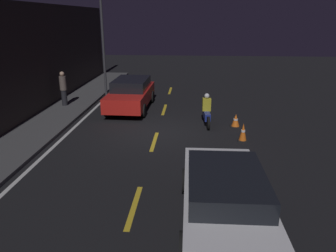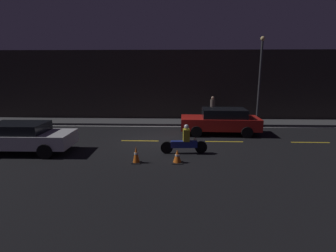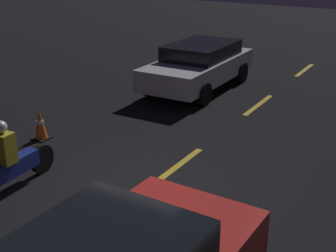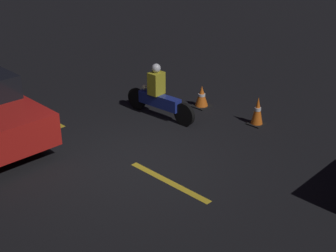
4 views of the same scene
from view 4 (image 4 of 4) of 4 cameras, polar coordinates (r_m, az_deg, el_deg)
ground_plane at (r=9.53m, az=-4.22°, el=-4.60°), size 56.00×56.00×0.00m
lane_dash_c at (r=8.90m, az=0.10°, el=-6.81°), size 2.00×0.14×0.01m
lane_dash_d at (r=12.13m, az=-15.30°, el=1.26°), size 2.00×0.14×0.01m
motorcycle at (r=11.43m, az=-1.10°, el=3.66°), size 2.13×0.38×1.35m
traffic_cone_near at (r=11.28m, az=10.86°, el=1.78°), size 0.37×0.37×0.70m
traffic_cone_mid at (r=12.18m, az=4.12°, el=3.60°), size 0.44×0.44×0.57m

